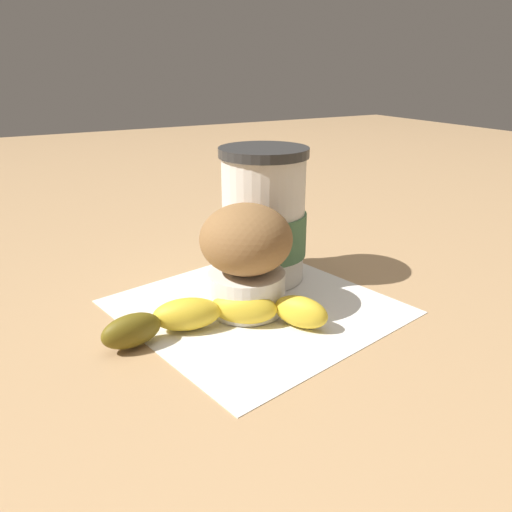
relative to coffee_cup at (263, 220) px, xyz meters
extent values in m
plane|color=tan|center=(0.06, -0.04, -0.07)|extent=(3.00, 3.00, 0.00)
cube|color=white|center=(0.06, -0.04, -0.07)|extent=(0.29, 0.29, 0.00)
cylinder|color=silver|center=(0.00, 0.00, 0.00)|extent=(0.09, 0.09, 0.14)
cylinder|color=#2D2D2D|center=(0.00, 0.00, 0.07)|extent=(0.10, 0.10, 0.01)
cylinder|color=#4C754C|center=(0.00, 0.00, -0.02)|extent=(0.10, 0.10, 0.05)
cylinder|color=white|center=(0.06, -0.05, -0.05)|extent=(0.08, 0.08, 0.04)
ellipsoid|color=olive|center=(0.06, -0.05, 0.00)|extent=(0.09, 0.09, 0.07)
ellipsoid|color=gold|center=(0.12, -0.03, -0.05)|extent=(0.06, 0.05, 0.03)
ellipsoid|color=gold|center=(0.08, -0.07, -0.05)|extent=(0.06, 0.07, 0.03)
ellipsoid|color=gold|center=(0.07, -0.12, -0.05)|extent=(0.05, 0.07, 0.03)
ellipsoid|color=brown|center=(0.08, -0.17, -0.05)|extent=(0.03, 0.06, 0.03)
camera|label=1|loc=(0.46, -0.26, 0.16)|focal=35.00mm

